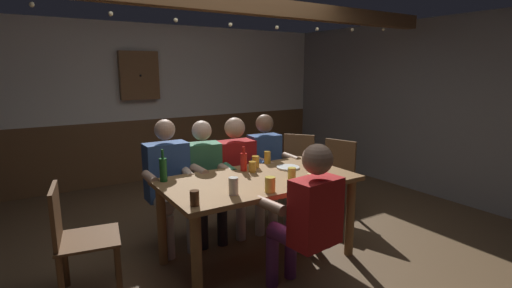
% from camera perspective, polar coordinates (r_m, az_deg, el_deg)
% --- Properties ---
extents(ground_plane, '(7.14, 7.14, 0.00)m').
position_cam_1_polar(ground_plane, '(3.64, -0.25, -16.60)').
color(ground_plane, brown).
extents(back_wall_upper, '(5.95, 0.12, 1.43)m').
position_cam_1_polar(back_wall_upper, '(6.01, -16.02, 10.45)').
color(back_wall_upper, silver).
extents(back_wall_wainscot, '(5.95, 0.12, 0.95)m').
position_cam_1_polar(back_wall_wainscot, '(6.14, -15.42, -0.68)').
color(back_wall_wainscot, brown).
rests_on(back_wall_wainscot, ground_plane).
extents(side_wall_concrete, '(0.12, 5.95, 2.37)m').
position_cam_1_polar(side_wall_concrete, '(5.49, 27.81, 4.60)').
color(side_wall_concrete, gray).
rests_on(side_wall_concrete, ground_plane).
extents(ceiling_beam, '(5.35, 0.14, 0.16)m').
position_cam_1_polar(ceiling_beam, '(3.67, -4.35, 20.55)').
color(ceiling_beam, brown).
extents(dining_table, '(1.68, 0.92, 0.77)m').
position_cam_1_polar(dining_table, '(3.33, 0.35, -6.96)').
color(dining_table, brown).
rests_on(dining_table, ground_plane).
extents(person_0, '(0.55, 0.50, 1.24)m').
position_cam_1_polar(person_0, '(3.69, -13.07, -5.07)').
color(person_0, '#2D4C84').
rests_on(person_0, ground_plane).
extents(person_1, '(0.53, 0.57, 1.20)m').
position_cam_1_polar(person_1, '(3.82, -7.81, -4.67)').
color(person_1, '#33724C').
rests_on(person_1, ground_plane).
extents(person_2, '(0.56, 0.52, 1.21)m').
position_cam_1_polar(person_2, '(3.99, -2.74, -3.72)').
color(person_2, '#AD1919').
rests_on(person_2, ground_plane).
extents(person_3, '(0.51, 0.54, 1.22)m').
position_cam_1_polar(person_3, '(4.16, 1.88, -3.25)').
color(person_3, '#2D4C84').
rests_on(person_3, ground_plane).
extents(person_4, '(0.53, 0.54, 1.20)m').
position_cam_1_polar(person_4, '(2.80, 7.85, -10.54)').
color(person_4, '#AD1919').
rests_on(person_4, ground_plane).
extents(chair_empty_near_right, '(0.56, 0.56, 0.88)m').
position_cam_1_polar(chair_empty_near_right, '(4.54, 11.87, -4.65)').
color(chair_empty_near_right, brown).
rests_on(chair_empty_near_right, ground_plane).
extents(chair_empty_near_left, '(0.51, 0.51, 0.88)m').
position_cam_1_polar(chair_empty_near_left, '(3.16, -25.67, -12.70)').
color(chair_empty_near_left, brown).
rests_on(chair_empty_near_left, ground_plane).
extents(chair_empty_far_end, '(0.62, 0.62, 0.88)m').
position_cam_1_polar(chair_empty_far_end, '(4.82, 6.17, -3.52)').
color(chair_empty_far_end, brown).
rests_on(chair_empty_far_end, ground_plane).
extents(table_candle, '(0.04, 0.04, 0.08)m').
position_cam_1_polar(table_candle, '(3.17, 8.12, -5.20)').
color(table_candle, '#F9E08C').
rests_on(table_candle, dining_table).
extents(plate_0, '(0.22, 0.22, 0.01)m').
position_cam_1_polar(plate_0, '(3.62, 4.90, -3.57)').
color(plate_0, white).
rests_on(plate_0, dining_table).
extents(bottle_0, '(0.06, 0.06, 0.23)m').
position_cam_1_polar(bottle_0, '(3.50, -1.89, -2.64)').
color(bottle_0, red).
rests_on(bottle_0, dining_table).
extents(bottle_1, '(0.06, 0.06, 0.28)m').
position_cam_1_polar(bottle_1, '(3.26, -13.93, -3.74)').
color(bottle_1, '#195923').
rests_on(bottle_1, dining_table).
extents(pint_glass_0, '(0.07, 0.07, 0.11)m').
position_cam_1_polar(pint_glass_0, '(2.66, -9.33, -8.12)').
color(pint_glass_0, '#4C2D19').
rests_on(pint_glass_0, dining_table).
extents(pint_glass_1, '(0.08, 0.08, 0.12)m').
position_cam_1_polar(pint_glass_1, '(2.91, 2.16, -6.19)').
color(pint_glass_1, '#E5C64C').
rests_on(pint_glass_1, dining_table).
extents(pint_glass_2, '(0.07, 0.07, 0.12)m').
position_cam_1_polar(pint_glass_2, '(3.78, 1.75, -2.04)').
color(pint_glass_2, gold).
rests_on(pint_glass_2, dining_table).
extents(pint_glass_3, '(0.07, 0.07, 0.12)m').
position_cam_1_polar(pint_glass_3, '(3.18, 5.46, -4.67)').
color(pint_glass_3, '#E5C64C').
rests_on(pint_glass_3, dining_table).
extents(pint_glass_4, '(0.07, 0.07, 0.10)m').
position_cam_1_polar(pint_glass_4, '(3.46, -0.55, -3.49)').
color(pint_glass_4, gold).
rests_on(pint_glass_4, dining_table).
extents(pint_glass_5, '(0.07, 0.07, 0.12)m').
position_cam_1_polar(pint_glass_5, '(3.61, -0.07, -2.74)').
color(pint_glass_5, gold).
rests_on(pint_glass_5, dining_table).
extents(pint_glass_6, '(0.07, 0.07, 0.13)m').
position_cam_1_polar(pint_glass_6, '(2.86, -3.45, -6.39)').
color(pint_glass_6, white).
rests_on(pint_glass_6, dining_table).
extents(wall_dart_cabinet, '(0.56, 0.15, 0.70)m').
position_cam_1_polar(wall_dart_cabinet, '(5.84, -17.35, 9.92)').
color(wall_dart_cabinet, brown).
extents(string_lights, '(4.20, 0.04, 0.11)m').
position_cam_1_polar(string_lights, '(3.60, -3.92, 18.13)').
color(string_lights, '#F9EAB2').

